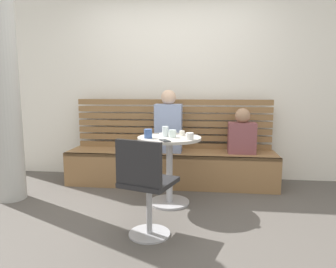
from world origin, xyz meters
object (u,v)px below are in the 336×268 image
cafe_table (169,157)px  person_child_left (242,134)px  cup_glass_short (172,134)px  cup_water_clear (165,131)px  plate_small (167,134)px  booth_bench (170,168)px  white_chair (145,185)px  cup_mug_blue (148,134)px  cup_espresso_small (182,133)px  cup_ceramic_white (190,136)px  phone_on_table (165,141)px  person_adult (168,124)px

cafe_table → person_child_left: person_child_left is taller
cafe_table → cup_glass_short: cup_glass_short is taller
cup_water_clear → plate_small: size_ratio=0.65×
booth_bench → cup_water_clear: size_ratio=24.55×
white_chair → cup_mug_blue: size_ratio=8.95×
cup_mug_blue → plate_small: (0.16, 0.31, -0.04)m
booth_bench → cup_water_clear: (0.02, -0.65, 0.57)m
cafe_table → cup_espresso_small: cup_espresso_small is taller
cafe_table → cup_espresso_small: bearing=37.0°
cup_ceramic_white → cup_water_clear: size_ratio=0.73×
person_child_left → phone_on_table: 1.28m
cup_ceramic_white → cup_mug_blue: (-0.43, 0.04, 0.01)m
person_child_left → phone_on_table: bearing=-131.8°
cup_ceramic_white → cup_glass_short: 0.22m
person_adult → cup_ceramic_white: bearing=-68.9°
phone_on_table → cup_glass_short: bearing=46.4°
cup_espresso_small → cup_glass_short: cup_glass_short is taller
cup_water_clear → cup_espresso_small: bearing=22.0°
white_chair → cup_mug_blue: (-0.10, 0.70, 0.32)m
cup_mug_blue → booth_bench: bearing=79.5°
cup_ceramic_white → phone_on_table: size_ratio=0.57×
cafe_table → cup_espresso_small: (0.13, 0.10, 0.25)m
cup_glass_short → cup_water_clear: 0.10m
cafe_table → plate_small: plate_small is taller
cafe_table → person_child_left: 1.10m
white_chair → cup_ceramic_white: 0.80m
person_child_left → cup_ceramic_white: (-0.62, -0.84, 0.09)m
plate_small → cup_mug_blue: bearing=-117.2°
plate_small → booth_bench: bearing=91.3°
person_child_left → phone_on_table: person_child_left is taller
cup_glass_short → plate_small: (-0.09, 0.22, -0.03)m
cup_ceramic_white → plate_small: size_ratio=0.47×
person_adult → cup_mug_blue: bearing=-99.1°
cup_water_clear → cup_mug_blue: bearing=-140.2°
person_adult → white_chair: bearing=-90.8°
white_chair → cup_espresso_small: size_ratio=15.18×
cafe_table → plate_small: size_ratio=4.35×
booth_bench → cup_glass_short: bearing=-82.0°
cafe_table → cup_water_clear: 0.28m
cafe_table → plate_small: (-0.05, 0.20, 0.23)m
cup_espresso_small → cup_water_clear: (-0.18, -0.07, 0.03)m
cafe_table → cup_mug_blue: size_ratio=7.79×
person_adult → cup_ceramic_white: (0.31, -0.81, -0.02)m
person_child_left → plate_small: 1.02m
person_adult → cup_water_clear: person_adult is taller
cup_glass_short → cup_water_clear: size_ratio=0.73×
person_adult → cafe_table: bearing=-82.4°
cup_espresso_small → cup_glass_short: (-0.09, -0.13, 0.01)m
cafe_table → cup_ceramic_white: cup_ceramic_white is taller
person_child_left → cafe_table: bearing=-140.5°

